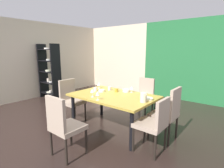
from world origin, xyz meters
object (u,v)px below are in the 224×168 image
at_px(chair_right_far, 168,111).
at_px(wine_glass_center, 99,84).
at_px(chair_head_near, 63,124).
at_px(wine_glass_south, 92,91).
at_px(cup_west, 109,88).
at_px(chair_head_far, 144,94).
at_px(wine_glass_near_window, 98,94).
at_px(chair_left_near, 71,98).
at_px(chair_right_near, 155,122).
at_px(cup_north, 116,90).
at_px(wine_glass_right, 132,88).
at_px(cup_rear, 95,89).
at_px(display_shelf, 49,72).
at_px(serving_bowl_east, 126,91).
at_px(pitcher_near_shelf, 143,98).
at_px(serving_bowl_front, 147,99).
at_px(serving_bowl_left, 102,91).
at_px(dining_table, 113,99).

xyz_separation_m(chair_right_far, wine_glass_center, (-1.70, 0.00, 0.29)).
bearing_deg(chair_head_near, wine_glass_south, 106.52).
height_order(wine_glass_south, cup_west, wine_glass_south).
bearing_deg(chair_head_far, wine_glass_near_window, 89.14).
xyz_separation_m(chair_left_near, wine_glass_center, (0.39, 0.53, 0.30)).
bearing_deg(wine_glass_near_window, chair_right_near, 10.90).
bearing_deg(wine_glass_south, cup_north, 80.92).
bearing_deg(wine_glass_right, wine_glass_near_window, -101.19).
bearing_deg(cup_rear, wine_glass_right, 30.24).
height_order(wine_glass_center, cup_north, wine_glass_center).
bearing_deg(chair_right_far, cup_west, 89.87).
xyz_separation_m(chair_right_near, wine_glass_center, (-1.69, 0.53, 0.31)).
bearing_deg(cup_north, wine_glass_near_window, -80.22).
bearing_deg(chair_head_far, cup_north, 81.29).
height_order(chair_head_near, wine_glass_south, chair_head_near).
distance_m(chair_head_far, display_shelf, 3.25).
xyz_separation_m(chair_head_near, serving_bowl_east, (0.01, 1.63, 0.21)).
bearing_deg(cup_west, serving_bowl_east, 18.22).
bearing_deg(display_shelf, wine_glass_near_window, -16.86).
height_order(display_shelf, wine_glass_center, display_shelf).
relative_size(chair_left_near, pitcher_near_shelf, 5.61).
bearing_deg(chair_head_near, chair_right_near, 44.21).
xyz_separation_m(chair_head_far, cup_west, (-0.35, -0.97, 0.25)).
bearing_deg(chair_right_near, cup_west, 68.75).
xyz_separation_m(chair_head_far, chair_right_near, (1.01, -1.50, 0.00)).
xyz_separation_m(display_shelf, serving_bowl_front, (3.81, -0.36, -0.16)).
xyz_separation_m(chair_left_near, pitcher_near_shelf, (1.76, 0.20, 0.28)).
bearing_deg(serving_bowl_left, cup_north, 40.96).
height_order(dining_table, cup_west, cup_west).
xyz_separation_m(chair_head_far, chair_head_near, (0.01, -2.47, 0.02)).
xyz_separation_m(chair_head_far, serving_bowl_front, (0.67, -1.11, 0.23)).
bearing_deg(cup_north, wine_glass_center, 178.75).
height_order(serving_bowl_front, cup_west, cup_west).
xyz_separation_m(wine_glass_near_window, cup_west, (-0.33, 0.73, -0.08)).
relative_size(wine_glass_right, serving_bowl_front, 0.68).
distance_m(cup_north, pitcher_near_shelf, 0.90).
bearing_deg(serving_bowl_east, cup_north, -141.18).
xyz_separation_m(chair_left_near, wine_glass_near_window, (1.05, -0.20, 0.31)).
xyz_separation_m(dining_table, serving_bowl_left, (-0.36, 0.05, 0.10)).
bearing_deg(chair_head_far, serving_bowl_east, 90.94).
distance_m(dining_table, cup_west, 0.43).
distance_m(wine_glass_south, cup_north, 0.64).
bearing_deg(chair_head_near, display_shelf, 151.34).
bearing_deg(dining_table, wine_glass_right, 66.36).
bearing_deg(serving_bowl_east, wine_glass_near_window, -92.65).
relative_size(chair_right_far, serving_bowl_front, 4.93).
relative_size(chair_head_near, cup_west, 11.90).
relative_size(wine_glass_south, serving_bowl_left, 1.23).
xyz_separation_m(wine_glass_near_window, serving_bowl_left, (-0.37, 0.51, -0.10)).
relative_size(serving_bowl_front, cup_rear, 2.38).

